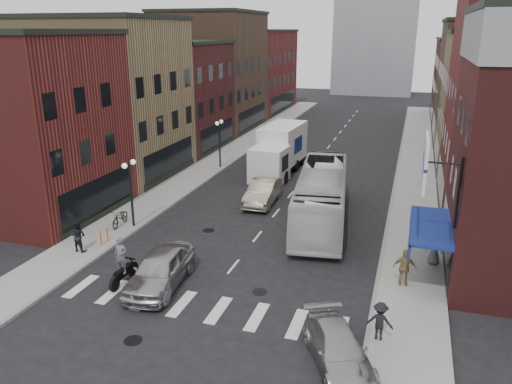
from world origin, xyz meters
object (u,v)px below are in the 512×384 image
sedan_left_near (160,269)px  bike_rack (104,236)px  transit_bus (322,196)px  ped_right_c (434,249)px  billboard_sign (427,164)px  ped_left_solo (78,236)px  ped_right_b (405,268)px  sedan_left_far (263,192)px  parked_bicycle (120,217)px  motorcycle_rider (122,262)px  streetlamp_far (219,135)px  box_truck (279,151)px  ped_right_a (380,321)px  curb_car (338,349)px  streetlamp_near (130,181)px

sedan_left_near → bike_rack: bearing=142.8°
transit_bus → ped_right_c: bearing=-41.1°
billboard_sign → transit_bus: (-5.57, 7.91, -4.47)m
billboard_sign → ped_left_solo: bearing=-178.4°
sedan_left_near → ped_right_b: ped_right_b is taller
billboard_sign → sedan_left_far: 15.17m
ped_left_solo → ped_right_c: (17.73, 4.04, -0.04)m
parked_bicycle → ped_right_c: ped_right_c is taller
ped_right_c → motorcycle_rider: bearing=19.6°
streetlamp_far → ped_left_solo: bearing=-92.7°
box_truck → billboard_sign: bearing=-54.8°
sedan_left_near → parked_bicycle: size_ratio=2.60×
streetlamp_far → parked_bicycle: (-0.77, -14.17, -2.26)m
ped_left_solo → parked_bicycle: bearing=-87.8°
billboard_sign → motorcycle_rider: size_ratio=1.59×
streetlamp_far → transit_bus: 14.21m
ped_right_b → ped_right_c: 3.06m
transit_bus → ped_right_a: bearing=-76.6°
ped_right_a → ped_right_b: bearing=-94.3°
sedan_left_far → ped_left_solo: (-6.88, -10.60, 0.20)m
transit_bus → billboard_sign: bearing=-62.0°
streetlamp_far → ped_right_a: streetlamp_far is taller
transit_bus → sedan_left_far: size_ratio=2.46×
motorcycle_rider → ped_right_b: motorcycle_rider is taller
ped_left_solo → box_truck: bearing=-104.6°
streetlamp_far → box_truck: size_ratio=0.46×
ped_right_a → ped_right_c: 7.61m
motorcycle_rider → transit_bus: transit_bus is taller
box_truck → curb_car: 24.78m
motorcycle_rider → streetlamp_far: bearing=99.1°
billboard_sign → ped_right_a: (-1.19, -3.76, -5.22)m
motorcycle_rider → parked_bicycle: bearing=123.3°
sedan_left_far → curb_car: (7.51, -15.65, -0.17)m
bike_rack → sedan_left_far: (6.23, 9.32, 0.25)m
ped_right_b → streetlamp_far: bearing=-47.9°
curb_car → ped_right_b: ped_right_b is taller
billboard_sign → transit_bus: 10.66m
sedan_left_near → curb_car: (8.63, -3.18, -0.23)m
billboard_sign → ped_right_a: size_ratio=2.43×
ped_right_b → sedan_left_far: bearing=-45.3°
curb_car → ped_left_solo: size_ratio=2.56×
billboard_sign → transit_bus: billboard_sign is taller
box_truck → bike_rack: bearing=-103.7°
billboard_sign → ped_right_a: 6.54m
bike_rack → billboard_sign: bearing=-2.8°
sedan_left_far → ped_right_b: (9.51, -9.31, 0.23)m
streetlamp_near → ped_right_a: size_ratio=2.70×
streetlamp_near → motorcycle_rider: streetlamp_near is taller
bike_rack → parked_bicycle: 2.59m
parked_bicycle → ped_right_a: ped_right_a is taller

